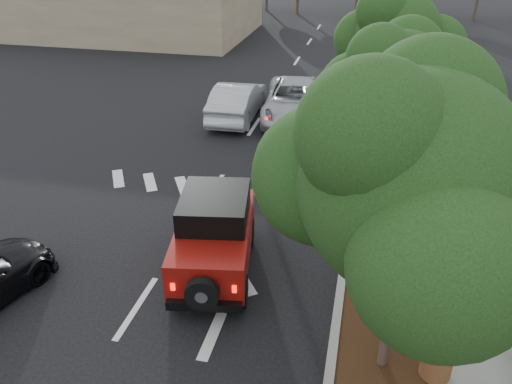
% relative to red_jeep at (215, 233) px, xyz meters
% --- Properties ---
extents(ground, '(120.00, 120.00, 0.00)m').
position_rel_red_jeep_xyz_m(ground, '(-1.36, -1.95, -1.05)').
color(ground, black).
rests_on(ground, ground).
extents(curb, '(0.20, 70.00, 0.15)m').
position_rel_red_jeep_xyz_m(curb, '(3.24, 10.05, -0.97)').
color(curb, '#9E9B93').
rests_on(curb, ground).
extents(planting_strip, '(1.80, 70.00, 0.12)m').
position_rel_red_jeep_xyz_m(planting_strip, '(4.24, 10.05, -0.99)').
color(planting_strip, black).
rests_on(planting_strip, ground).
extents(sidewalk, '(2.00, 70.00, 0.12)m').
position_rel_red_jeep_xyz_m(sidewalk, '(6.14, 10.05, -0.99)').
color(sidewalk, gray).
rests_on(sidewalk, ground).
extents(hedge, '(0.80, 70.00, 0.80)m').
position_rel_red_jeep_xyz_m(hedge, '(7.54, 10.05, -0.65)').
color(hedge, black).
rests_on(hedge, ground).
extents(commercial_building, '(22.00, 12.00, 4.00)m').
position_rel_red_jeep_xyz_m(commercial_building, '(-17.36, 28.05, 0.95)').
color(commercial_building, gray).
rests_on(commercial_building, ground).
extents(transmission_tower, '(7.00, 4.00, 28.00)m').
position_rel_red_jeep_xyz_m(transmission_tower, '(4.64, 46.05, -1.05)').
color(transmission_tower, slate).
rests_on(transmission_tower, ground).
extents(street_tree_near, '(3.80, 3.80, 5.92)m').
position_rel_red_jeep_xyz_m(street_tree_near, '(4.24, -2.45, -1.05)').
color(street_tree_near, black).
rests_on(street_tree_near, ground).
extents(street_tree_mid, '(3.20, 3.20, 5.32)m').
position_rel_red_jeep_xyz_m(street_tree_mid, '(4.24, 4.55, -1.05)').
color(street_tree_mid, black).
rests_on(street_tree_mid, ground).
extents(street_tree_far, '(3.40, 3.40, 5.62)m').
position_rel_red_jeep_xyz_m(street_tree_far, '(4.24, 11.05, -1.05)').
color(street_tree_far, black).
rests_on(street_tree_far, ground).
extents(light_pole_a, '(2.00, 0.22, 9.00)m').
position_rel_red_jeep_xyz_m(light_pole_a, '(-7.86, 24.05, -1.05)').
color(light_pole_a, slate).
rests_on(light_pole_a, ground).
extents(light_pole_b, '(2.00, 0.22, 9.00)m').
position_rel_red_jeep_xyz_m(light_pole_b, '(-8.86, 36.05, -1.05)').
color(light_pole_b, slate).
rests_on(light_pole_b, ground).
extents(red_jeep, '(2.38, 4.19, 2.06)m').
position_rel_red_jeep_xyz_m(red_jeep, '(0.00, 0.00, 0.00)').
color(red_jeep, black).
rests_on(red_jeep, ground).
extents(silver_suv_ahead, '(3.39, 6.28, 1.67)m').
position_rel_red_jeep_xyz_m(silver_suv_ahead, '(0.24, 11.47, -0.21)').
color(silver_suv_ahead, '#B0B2B8').
rests_on(silver_suv_ahead, ground).
extents(silver_sedan_oncoming, '(1.86, 5.01, 1.64)m').
position_rel_red_jeep_xyz_m(silver_sedan_oncoming, '(-2.36, 10.95, -0.23)').
color(silver_sedan_oncoming, '#B7BABF').
rests_on(silver_sedan_oncoming, ground).
extents(parked_suv, '(4.42, 3.20, 1.40)m').
position_rel_red_jeep_xyz_m(parked_suv, '(-11.60, 24.71, -0.35)').
color(parked_suv, '#A0A2A7').
rests_on(parked_suv, ground).
extents(terracotta_planter, '(0.75, 0.75, 1.30)m').
position_rel_red_jeep_xyz_m(terracotta_planter, '(5.24, -2.53, -0.17)').
color(terracotta_planter, brown).
rests_on(terracotta_planter, ground).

